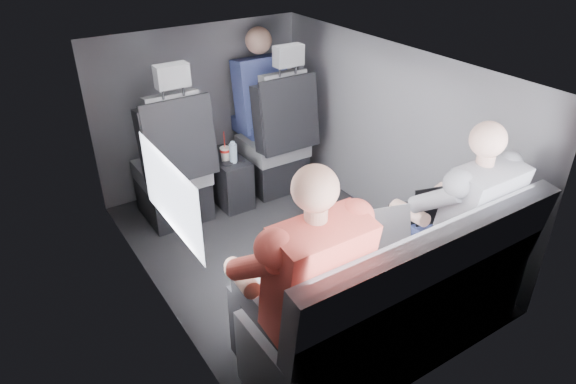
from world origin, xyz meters
TOP-DOWN VIEW (x-y plane):
  - floor at (0.00, 0.00)m, footprint 2.60×2.60m
  - ceiling at (0.00, 0.00)m, footprint 2.60×2.60m
  - panel_left at (-0.90, 0.00)m, footprint 0.02×2.60m
  - panel_right at (0.90, 0.00)m, footprint 0.02×2.60m
  - panel_front at (0.00, 1.30)m, footprint 1.80×0.02m
  - panel_back at (0.00, -1.30)m, footprint 1.80×0.02m
  - side_window at (-0.88, -0.30)m, footprint 0.02×0.75m
  - seatbelt at (0.45, 0.67)m, footprint 0.35×0.11m
  - front_seat_left at (-0.45, 0.84)m, footprint 0.52×0.58m
  - front_seat_right at (0.45, 0.84)m, footprint 0.52×0.58m
  - center_console at (0.00, 0.88)m, footprint 0.24×0.48m
  - rear_bench at (0.00, -1.06)m, footprint 1.60×0.57m
  - soda_cup at (-0.03, 0.82)m, footprint 0.08×0.08m
  - water_bottle at (0.01, 0.76)m, footprint 0.06×0.06m
  - laptop_white at (-0.52, -0.78)m, footprint 0.33×0.32m
  - laptop_silver at (0.01, -0.80)m, footprint 0.38×0.37m
  - laptop_black at (0.45, -0.80)m, footprint 0.35×0.35m
  - passenger_rear_left at (-0.55, -0.97)m, footprint 0.55×0.66m
  - passenger_rear_right at (0.49, -0.97)m, footprint 0.52×0.63m
  - passenger_front_right at (0.45, 1.10)m, footprint 0.43×0.43m

SIDE VIEW (x-z plane):
  - floor at x=0.00m, z-range 0.00..0.00m
  - center_console at x=0.00m, z-range 0.00..0.41m
  - rear_bench at x=0.00m, z-range -0.15..0.77m
  - front_seat_left at x=-0.45m, z-range -0.23..1.03m
  - front_seat_right at x=0.45m, z-range -0.23..1.03m
  - soda_cup at x=-0.03m, z-range 0.34..0.59m
  - water_bottle at x=0.01m, z-range 0.39..0.57m
  - laptop_black at x=0.45m, z-range 0.52..0.74m
  - laptop_white at x=-0.52m, z-range 0.52..0.74m
  - laptop_silver at x=0.01m, z-range 0.51..0.75m
  - passenger_rear_right at x=0.49m, z-range 0.01..1.26m
  - passenger_rear_left at x=-0.55m, z-range 0.01..1.31m
  - panel_left at x=-0.90m, z-range 0.00..1.35m
  - panel_right at x=0.90m, z-range 0.00..1.35m
  - panel_front at x=0.00m, z-range 0.00..1.35m
  - panel_back at x=0.00m, z-range 0.00..1.35m
  - passenger_front_right at x=0.45m, z-range 0.31..1.21m
  - seatbelt at x=0.45m, z-range 0.50..1.10m
  - side_window at x=-0.88m, z-range 0.69..1.11m
  - ceiling at x=0.00m, z-range 1.35..1.35m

